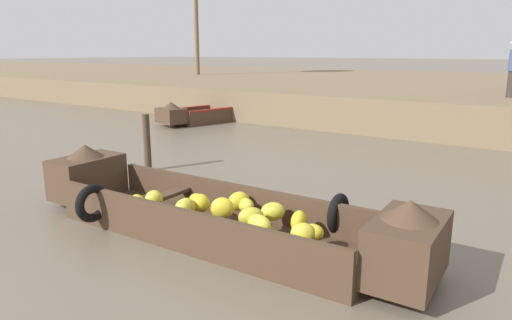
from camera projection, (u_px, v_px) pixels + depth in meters
The scene contains 5 objects.
ground_plane at pixel (339, 166), 9.62m from camera, with size 300.00×300.00×0.00m, color #665B4C.
riverbank_strip at pixel (467, 93), 20.42m from camera, with size 160.00×20.00×1.06m, color #756047.
banana_boat at pixel (213, 213), 5.88m from camera, with size 5.66×2.02×0.94m.
cargo_boat_upstream at pixel (217, 112), 15.78m from camera, with size 1.87×4.43×0.79m.
mooring_post at pixel (147, 143), 9.11m from camera, with size 0.14×0.14×1.15m, color #423323.
Camera 1 is at (3.85, 1.33, 2.36)m, focal length 31.94 mm.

